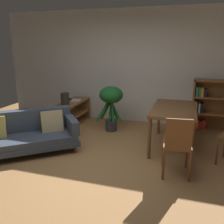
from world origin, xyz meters
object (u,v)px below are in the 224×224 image
(bookshelf, at_px, (219,106))
(desk_speaker, at_px, (65,99))
(fabric_couch, at_px, (25,133))
(dining_chair_near, at_px, (177,143))
(potted_floor_plant, at_px, (111,100))
(dining_table, at_px, (174,112))
(media_console, at_px, (71,114))
(open_laptop, at_px, (73,100))

(bookshelf, bearing_deg, desk_speaker, -163.25)
(fabric_couch, bearing_deg, dining_chair_near, -2.41)
(potted_floor_plant, distance_m, dining_table, 1.47)
(desk_speaker, distance_m, dining_table, 2.39)
(fabric_couch, bearing_deg, desk_speaker, 83.58)
(fabric_couch, xyz_separation_m, media_console, (0.10, 1.62, -0.07))
(desk_speaker, relative_size, potted_floor_plant, 0.29)
(fabric_couch, xyz_separation_m, potted_floor_plant, (1.14, 1.51, 0.37))
(open_laptop, xyz_separation_m, dining_chair_near, (2.57, -1.92, -0.06))
(media_console, distance_m, dining_chair_near, 3.08)
(potted_floor_plant, xyz_separation_m, dining_chair_near, (1.50, -1.62, -0.19))
(open_laptop, bearing_deg, potted_floor_plant, -15.42)
(fabric_couch, relative_size, media_console, 1.43)
(open_laptop, relative_size, bookshelf, 0.36)
(dining_chair_near, bearing_deg, potted_floor_plant, 132.78)
(open_laptop, bearing_deg, media_console, -79.29)
(fabric_couch, relative_size, dining_chair_near, 2.04)
(open_laptop, height_order, potted_floor_plant, potted_floor_plant)
(open_laptop, bearing_deg, desk_speaker, -81.86)
(fabric_couch, height_order, dining_chair_near, dining_chair_near)
(potted_floor_plant, bearing_deg, open_laptop, 164.58)
(dining_table, height_order, bookshelf, bookshelf)
(desk_speaker, bearing_deg, dining_chair_near, -29.03)
(dining_chair_near, bearing_deg, dining_table, 96.40)
(desk_speaker, relative_size, dining_chair_near, 0.32)
(potted_floor_plant, relative_size, dining_chair_near, 1.10)
(media_console, height_order, desk_speaker, desk_speaker)
(open_laptop, relative_size, potted_floor_plant, 0.47)
(fabric_couch, distance_m, dining_chair_near, 2.65)
(media_console, xyz_separation_m, dining_table, (2.41, -0.63, 0.41))
(desk_speaker, height_order, bookshelf, bookshelf)
(fabric_couch, bearing_deg, dining_table, 21.60)
(fabric_couch, height_order, potted_floor_plant, potted_floor_plant)
(bookshelf, bearing_deg, fabric_couch, -146.54)
(open_laptop, relative_size, desk_speaker, 1.63)
(potted_floor_plant, height_order, dining_table, potted_floor_plant)
(potted_floor_plant, distance_m, dining_chair_near, 2.22)
(open_laptop, bearing_deg, fabric_couch, -92.14)
(fabric_couch, height_order, media_console, fabric_couch)
(media_console, bearing_deg, dining_table, -14.62)
(dining_table, bearing_deg, media_console, 165.38)
(media_console, bearing_deg, potted_floor_plant, -6.39)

